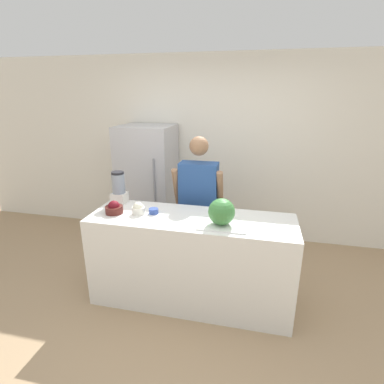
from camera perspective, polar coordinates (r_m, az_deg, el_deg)
ground_plane at (r=3.15m, az=-1.59°, el=-23.10°), size 14.00×14.00×0.00m
wall_back at (r=4.38m, az=4.80°, el=8.00°), size 8.00×0.06×2.60m
counter_island at (r=3.13m, az=-0.14°, el=-12.77°), size 2.01×0.65×0.94m
refrigerator at (r=4.35m, az=-8.30°, el=1.46°), size 0.73×0.71×1.66m
person at (r=3.50m, az=1.25°, el=-2.55°), size 0.57×0.26×1.64m
cutting_board at (r=2.74m, az=5.78°, el=-6.42°), size 0.44×0.26×0.01m
watermelon at (r=2.70m, az=5.65°, el=-3.77°), size 0.24×0.24×0.24m
bowl_cherries at (r=3.10m, az=-14.63°, el=-3.01°), size 0.18×0.18×0.13m
bowl_cream at (r=3.03m, az=-10.18°, el=-3.18°), size 0.13×0.13×0.12m
bowl_small_blue at (r=3.02m, az=-7.32°, el=-3.61°), size 0.09×0.09×0.05m
blender at (r=3.32m, az=-13.78°, el=0.69°), size 0.15×0.15×0.35m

